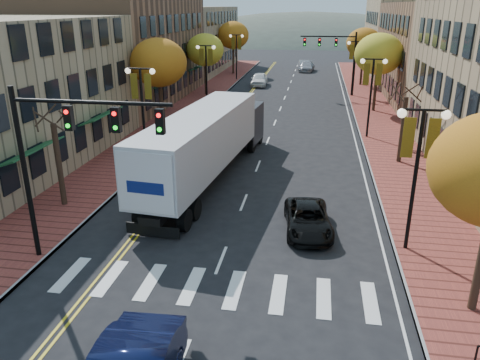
% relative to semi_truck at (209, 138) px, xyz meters
% --- Properties ---
extents(ground, '(200.00, 200.00, 0.00)m').
position_rel_semi_truck_xyz_m(ground, '(2.54, -13.26, -2.47)').
color(ground, black).
rests_on(ground, ground).
extents(sidewalk_left, '(4.00, 85.00, 0.15)m').
position_rel_semi_truck_xyz_m(sidewalk_left, '(-6.46, 19.24, -2.39)').
color(sidewalk_left, brown).
rests_on(sidewalk_left, ground).
extents(sidewalk_right, '(4.00, 85.00, 0.15)m').
position_rel_semi_truck_xyz_m(sidewalk_right, '(11.54, 19.24, -2.39)').
color(sidewalk_right, brown).
rests_on(sidewalk_right, ground).
extents(building_left_mid, '(12.00, 24.00, 11.00)m').
position_rel_semi_truck_xyz_m(building_left_mid, '(-14.46, 22.74, 3.03)').
color(building_left_mid, brown).
rests_on(building_left_mid, ground).
extents(building_left_far, '(12.00, 26.00, 9.50)m').
position_rel_semi_truck_xyz_m(building_left_far, '(-14.46, 47.74, 2.28)').
color(building_left_far, '#9E8966').
rests_on(building_left_far, ground).
extents(building_right_mid, '(15.00, 24.00, 10.00)m').
position_rel_semi_truck_xyz_m(building_right_mid, '(21.04, 28.74, 2.53)').
color(building_right_mid, brown).
rests_on(building_right_mid, ground).
extents(building_right_far, '(15.00, 20.00, 11.00)m').
position_rel_semi_truck_xyz_m(building_right_far, '(21.04, 50.74, 3.03)').
color(building_right_far, '#9E8966').
rests_on(building_right_far, ground).
extents(tree_left_a, '(0.28, 0.28, 4.20)m').
position_rel_semi_truck_xyz_m(tree_left_a, '(-6.46, -5.26, -0.22)').
color(tree_left_a, '#382619').
rests_on(tree_left_a, sidewalk_left).
extents(tree_left_b, '(4.48, 4.48, 7.21)m').
position_rel_semi_truck_xyz_m(tree_left_b, '(-6.46, 10.74, 2.98)').
color(tree_left_b, '#382619').
rests_on(tree_left_b, sidewalk_left).
extents(tree_left_c, '(4.16, 4.16, 6.69)m').
position_rel_semi_truck_xyz_m(tree_left_c, '(-6.46, 26.74, 2.59)').
color(tree_left_c, '#382619').
rests_on(tree_left_c, sidewalk_left).
extents(tree_left_d, '(4.61, 4.61, 7.42)m').
position_rel_semi_truck_xyz_m(tree_left_d, '(-6.46, 44.74, 3.13)').
color(tree_left_d, '#382619').
rests_on(tree_left_d, sidewalk_left).
extents(tree_right_b, '(0.28, 0.28, 4.20)m').
position_rel_semi_truck_xyz_m(tree_right_b, '(11.54, 4.74, -0.22)').
color(tree_right_b, '#382619').
rests_on(tree_right_b, sidewalk_right).
extents(tree_right_c, '(4.48, 4.48, 7.21)m').
position_rel_semi_truck_xyz_m(tree_right_c, '(11.54, 20.74, 2.98)').
color(tree_right_c, '#382619').
rests_on(tree_right_c, sidewalk_right).
extents(tree_right_d, '(4.35, 4.35, 7.00)m').
position_rel_semi_truck_xyz_m(tree_right_d, '(11.54, 36.74, 2.82)').
color(tree_right_d, '#382619').
rests_on(tree_right_d, sidewalk_right).
extents(lamp_left_b, '(1.96, 0.36, 6.05)m').
position_rel_semi_truck_xyz_m(lamp_left_b, '(-4.96, 2.74, 1.82)').
color(lamp_left_b, black).
rests_on(lamp_left_b, ground).
extents(lamp_left_c, '(1.96, 0.36, 6.05)m').
position_rel_semi_truck_xyz_m(lamp_left_c, '(-4.96, 20.74, 1.82)').
color(lamp_left_c, black).
rests_on(lamp_left_c, ground).
extents(lamp_left_d, '(1.96, 0.36, 6.05)m').
position_rel_semi_truck_xyz_m(lamp_left_d, '(-4.96, 38.74, 1.82)').
color(lamp_left_d, black).
rests_on(lamp_left_d, ground).
extents(lamp_right_a, '(1.96, 0.36, 6.05)m').
position_rel_semi_truck_xyz_m(lamp_right_a, '(10.04, -7.26, 1.82)').
color(lamp_right_a, black).
rests_on(lamp_right_a, ground).
extents(lamp_right_b, '(1.96, 0.36, 6.05)m').
position_rel_semi_truck_xyz_m(lamp_right_b, '(10.04, 10.74, 1.82)').
color(lamp_right_b, black).
rests_on(lamp_right_b, ground).
extents(lamp_right_c, '(1.96, 0.36, 6.05)m').
position_rel_semi_truck_xyz_m(lamp_right_c, '(10.04, 28.74, 1.82)').
color(lamp_right_c, black).
rests_on(lamp_right_c, ground).
extents(traffic_mast_near, '(6.10, 0.35, 7.00)m').
position_rel_semi_truck_xyz_m(traffic_mast_near, '(-2.94, -10.26, 2.45)').
color(traffic_mast_near, black).
rests_on(traffic_mast_near, ground).
extents(traffic_mast_far, '(6.10, 0.34, 7.00)m').
position_rel_semi_truck_xyz_m(traffic_mast_far, '(8.02, 28.74, 2.45)').
color(traffic_mast_far, black).
rests_on(traffic_mast_far, ground).
extents(semi_truck, '(4.45, 17.09, 4.23)m').
position_rel_semi_truck_xyz_m(semi_truck, '(0.00, 0.00, 0.00)').
color(semi_truck, black).
rests_on(semi_truck, ground).
extents(black_suv, '(2.48, 4.53, 1.20)m').
position_rel_semi_truck_xyz_m(black_suv, '(5.93, -6.08, -1.87)').
color(black_suv, black).
rests_on(black_suv, ground).
extents(car_far_white, '(2.05, 4.83, 1.63)m').
position_rel_semi_truck_xyz_m(car_far_white, '(-1.30, 34.59, -1.66)').
color(car_far_white, white).
rests_on(car_far_white, ground).
extents(car_far_silver, '(2.58, 5.33, 1.50)m').
position_rel_semi_truck_xyz_m(car_far_silver, '(4.32, 49.80, -1.72)').
color(car_far_silver, '#9D9DA4').
rests_on(car_far_silver, ground).
extents(car_far_oncoming, '(2.17, 4.66, 1.48)m').
position_rel_semi_truck_xyz_m(car_far_oncoming, '(3.76, 52.11, -1.73)').
color(car_far_oncoming, '#A8A9B0').
rests_on(car_far_oncoming, ground).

